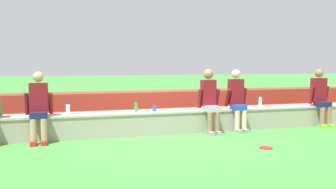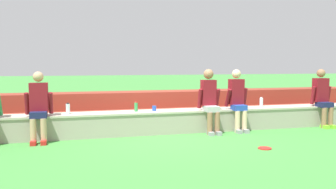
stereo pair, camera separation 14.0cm
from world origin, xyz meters
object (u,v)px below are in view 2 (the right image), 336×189
person_far_right (322,96)px  person_center (210,99)px  plastic_cup_right_end (154,108)px  person_right_of_center (238,99)px  person_left_of_center (39,105)px  water_bottle_mid_left (136,107)px  plastic_cup_left_end (325,102)px  water_bottle_center_gap (261,102)px  water_bottle_near_left (68,109)px  frisbee (265,148)px

person_far_right → person_center: bearing=-179.5°
plastic_cup_right_end → person_center: bearing=-13.0°
person_right_of_center → plastic_cup_right_end: person_right_of_center is taller
person_left_of_center → plastic_cup_right_end: size_ratio=12.54×
water_bottle_mid_left → plastic_cup_left_end: water_bottle_mid_left is taller
person_left_of_center → person_far_right: (6.33, 0.02, 0.01)m
water_bottle_mid_left → plastic_cup_left_end: 4.75m
water_bottle_center_gap → plastic_cup_left_end: size_ratio=1.85×
person_far_right → water_bottle_near_left: (-5.80, 0.25, -0.13)m
person_center → person_left_of_center: bearing=179.9°
water_bottle_near_left → person_center: bearing=-5.2°
water_bottle_mid_left → frisbee: size_ratio=0.88×
person_left_of_center → water_bottle_near_left: size_ratio=6.01×
water_bottle_center_gap → plastic_cup_right_end: 2.58m
water_bottle_center_gap → person_center: bearing=-167.6°
person_far_right → water_bottle_center_gap: bearing=168.7°
person_left_of_center → person_far_right: person_far_right is taller
person_far_right → water_bottle_mid_left: size_ratio=6.56×
person_left_of_center → person_right_of_center: bearing=0.2°
frisbee → plastic_cup_right_end: bearing=130.6°
water_bottle_center_gap → plastic_cup_right_end: (-2.58, -0.04, -0.05)m
water_bottle_near_left → water_bottle_center_gap: bearing=0.6°
plastic_cup_left_end → plastic_cup_right_end: plastic_cup_left_end is taller
person_left_of_center → person_right_of_center: (4.13, 0.02, 0.01)m
plastic_cup_left_end → frisbee: (-2.78, -1.88, -0.54)m
water_bottle_mid_left → water_bottle_center_gap: size_ratio=0.92×
person_left_of_center → frisbee: person_left_of_center is taller
water_bottle_mid_left → water_bottle_center_gap: (2.98, 0.04, 0.01)m
plastic_cup_right_end → person_right_of_center: bearing=-7.7°
person_left_of_center → frisbee: (3.88, -1.58, -0.70)m
water_bottle_center_gap → frisbee: bearing=-118.1°
person_right_of_center → plastic_cup_right_end: bearing=172.3°
person_center → frisbee: bearing=-75.4°
plastic_cup_left_end → person_right_of_center: bearing=-173.5°
person_far_right → water_bottle_near_left: 5.81m
frisbee → water_bottle_mid_left: bearing=136.9°
water_bottle_center_gap → plastic_cup_left_end: (1.77, -0.00, -0.05)m
person_right_of_center → plastic_cup_left_end: 2.55m
person_right_of_center → frisbee: person_right_of_center is taller
person_center → person_right_of_center: bearing=1.8°
person_right_of_center → water_bottle_center_gap: 0.82m
person_right_of_center → frisbee: (-0.25, -1.59, -0.71)m
person_far_right → water_bottle_near_left: person_far_right is taller
water_bottle_near_left → frisbee: water_bottle_near_left is taller
frisbee → plastic_cup_left_end: bearing=34.2°
person_far_right → water_bottle_near_left: bearing=177.6°
person_center → water_bottle_near_left: size_ratio=6.17×
person_left_of_center → plastic_cup_left_end: person_left_of_center is taller
water_bottle_near_left → plastic_cup_right_end: water_bottle_near_left is taller
person_left_of_center → water_bottle_mid_left: 1.93m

